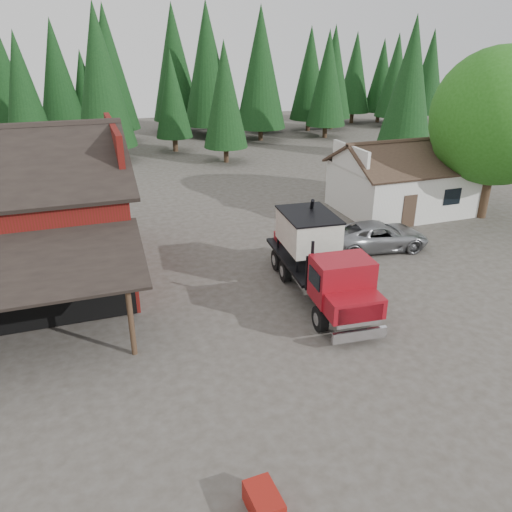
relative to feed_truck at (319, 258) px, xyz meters
name	(u,v)px	position (x,y,z in m)	size (l,w,h in m)	color
ground	(300,356)	(-2.62, -4.03, -1.79)	(120.00, 120.00, 0.00)	#413C33
farmhouse	(402,185)	(10.38, 8.97, -0.12)	(8.60, 6.42, 4.65)	silver
deciduous_tree	(499,122)	(14.39, 5.95, 4.12)	(8.00, 8.00, 10.20)	#382619
conifer_backdrop	(142,142)	(-2.62, 37.97, -1.79)	(76.00, 16.00, 16.00)	black
near_pine_b	(225,95)	(3.38, 25.97, 4.10)	(3.96, 3.96, 10.40)	#382619
near_pine_c	(410,81)	(19.38, 21.97, 5.10)	(4.84, 4.84, 12.40)	#382619
near_pine_d	(100,76)	(-6.62, 29.97, 5.60)	(5.28, 5.28, 13.40)	#382619
feed_truck	(319,258)	(0.00, 0.00, 0.00)	(2.95, 8.63, 3.83)	black
silver_car	(379,236)	(5.38, 3.68, -1.05)	(2.45, 5.30, 1.47)	#94969B
equip_box	(264,502)	(-6.08, -9.62, -1.49)	(0.70, 1.10, 0.60)	maroon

